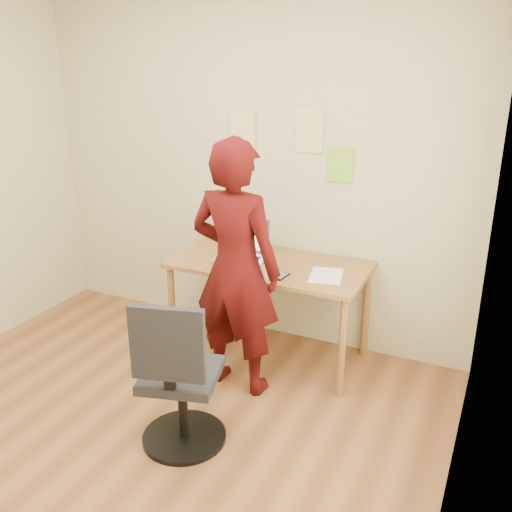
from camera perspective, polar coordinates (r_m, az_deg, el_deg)
The scene contains 10 objects.
room at distance 2.93m, azimuth -15.71°, elevation 2.75°, with size 3.58×3.58×2.78m.
desk at distance 4.10m, azimuth 1.35°, elevation -1.82°, with size 1.40×0.70×0.74m.
laptop at distance 4.15m, azimuth -1.50°, elevation 0.53°, with size 0.42×0.39×0.26m.
paper_sheet at distance 3.88m, azimuth 7.02°, elevation -1.94°, with size 0.21×0.30×0.00m, color white.
phone at distance 3.83m, azimuth 2.51°, elevation -2.02°, with size 0.09×0.14×0.01m.
wall_note_left at distance 4.33m, azimuth -1.35°, elevation 12.35°, with size 0.21×0.00×0.30m, color #D7CC81.
wall_note_mid at distance 4.13m, azimuth 5.29°, elevation 12.33°, with size 0.21×0.00×0.30m, color #D7CC81.
wall_note_right at distance 4.09m, azimuth 8.43°, elevation 9.00°, with size 0.18×0.00×0.24m, color #85CC2E.
office_chair at distance 3.30m, azimuth -7.78°, elevation -12.70°, with size 0.52×0.53×0.95m.
person at distance 3.66m, azimuth -2.05°, elevation -1.30°, with size 0.62×0.41×1.70m, color #390807.
Camera 1 is at (1.86, -2.11, 2.19)m, focal length 40.00 mm.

